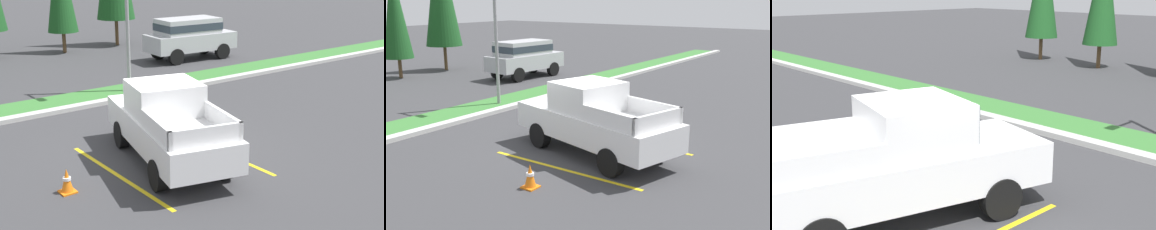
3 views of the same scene
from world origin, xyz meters
The scene contains 6 objects.
ground_plane centered at (0.00, 0.00, 0.00)m, with size 120.00×120.00×0.00m, color #38383A.
parking_line_near centered at (-1.68, -0.97, 0.00)m, with size 0.12×4.80×0.01m, color yellow.
curb_strip centered at (0.00, 5.00, 0.07)m, with size 56.00×0.40×0.15m, color #B2B2AD.
grass_median centered at (0.00, 6.10, 0.03)m, with size 56.00×1.80×0.06m, color #387533.
pickup_truck_main centered at (-0.11, -0.92, 1.04)m, with size 3.15×5.53×2.10m.
traffic_cone centered at (-3.09, -1.09, 0.29)m, with size 0.36×0.36×0.60m.
Camera 3 is at (6.52, -5.66, 3.97)m, focal length 46.58 mm.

